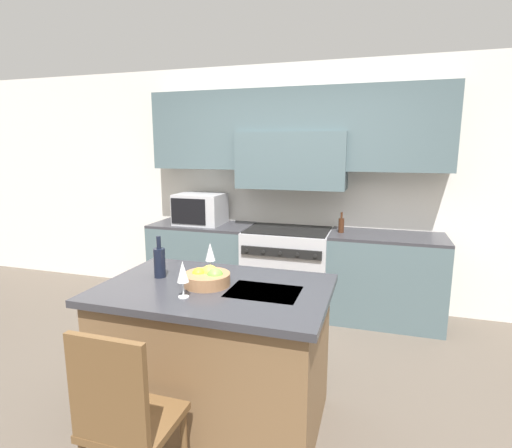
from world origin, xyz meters
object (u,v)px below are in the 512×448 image
(wine_bottle, at_px, (160,262))
(fruit_bowl, at_px, (208,278))
(wine_glass_far, at_px, (210,253))
(oil_bottle_on_counter, at_px, (341,225))
(island_chair, at_px, (124,415))
(wine_glass_near, at_px, (183,273))
(range_stove, at_px, (287,270))
(microwave, at_px, (200,209))

(wine_bottle, xyz_separation_m, fruit_bowl, (0.37, -0.05, -0.06))
(wine_glass_far, bearing_deg, oil_bottle_on_counter, 66.90)
(island_chair, bearing_deg, wine_glass_near, 85.22)
(wine_glass_near, bearing_deg, wine_bottle, 138.26)
(range_stove, xyz_separation_m, fruit_bowl, (-0.09, -1.92, 0.52))
(microwave, xyz_separation_m, wine_glass_far, (0.88, -1.72, -0.01))
(range_stove, relative_size, wine_glass_near, 4.19)
(island_chair, relative_size, wine_bottle, 3.48)
(oil_bottle_on_counter, bearing_deg, range_stove, -179.48)
(microwave, bearing_deg, range_stove, -1.02)
(wine_glass_near, distance_m, oil_bottle_on_counter, 2.28)
(range_stove, height_order, wine_glass_near, wine_glass_near)
(range_stove, distance_m, microwave, 1.22)
(range_stove, xyz_separation_m, island_chair, (-0.19, -2.72, 0.08))
(island_chair, relative_size, fruit_bowl, 3.31)
(microwave, relative_size, oil_bottle_on_counter, 2.48)
(microwave, bearing_deg, wine_glass_near, -67.44)
(range_stove, height_order, microwave, microwave)
(wine_bottle, distance_m, wine_glass_near, 0.44)
(microwave, height_order, wine_bottle, microwave)
(island_chair, xyz_separation_m, wine_glass_far, (0.02, 1.01, 0.54))
(wine_glass_near, bearing_deg, island_chair, -94.78)
(island_chair, bearing_deg, fruit_bowl, 83.28)
(wine_glass_far, height_order, fruit_bowl, wine_glass_far)
(microwave, bearing_deg, fruit_bowl, -63.84)
(wine_bottle, height_order, wine_glass_far, wine_bottle)
(oil_bottle_on_counter, bearing_deg, wine_glass_far, -113.10)
(wine_glass_near, height_order, oil_bottle_on_counter, wine_glass_near)
(wine_glass_far, xyz_separation_m, oil_bottle_on_counter, (0.73, 1.71, -0.08))
(wine_bottle, bearing_deg, wine_glass_far, 29.41)
(wine_glass_far, bearing_deg, fruit_bowl, -70.88)
(wine_bottle, height_order, oil_bottle_on_counter, wine_bottle)
(wine_glass_near, bearing_deg, oil_bottle_on_counter, 72.06)
(range_stove, height_order, fruit_bowl, fruit_bowl)
(wine_glass_near, height_order, wine_glass_far, same)
(wine_glass_far, bearing_deg, microwave, 116.99)
(microwave, xyz_separation_m, wine_bottle, (0.58, -1.89, -0.06))
(island_chair, relative_size, wine_glass_far, 4.47)
(wine_glass_far, bearing_deg, wine_bottle, -150.59)
(microwave, xyz_separation_m, fruit_bowl, (0.95, -1.94, -0.12))
(island_chair, bearing_deg, wine_bottle, 108.27)
(wine_bottle, relative_size, wine_glass_far, 1.29)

